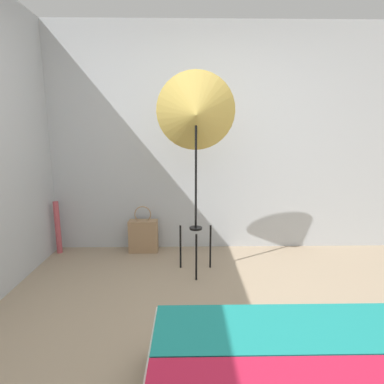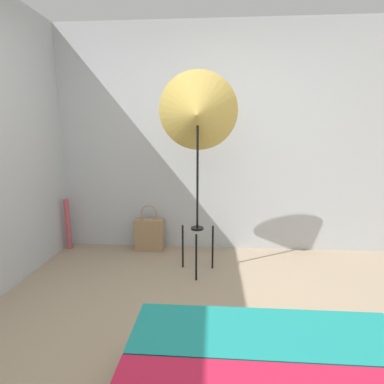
{
  "view_description": "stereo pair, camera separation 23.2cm",
  "coord_description": "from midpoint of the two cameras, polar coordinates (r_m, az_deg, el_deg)",
  "views": [
    {
      "loc": [
        -0.19,
        -1.49,
        1.39
      ],
      "look_at": [
        -0.14,
        1.18,
        0.86
      ],
      "focal_mm": 28.0,
      "sensor_mm": 36.0,
      "label": 1
    },
    {
      "loc": [
        0.05,
        -1.48,
        1.39
      ],
      "look_at": [
        -0.14,
        1.18,
        0.86
      ],
      "focal_mm": 28.0,
      "sensor_mm": 36.0,
      "label": 2
    }
  ],
  "objects": [
    {
      "name": "wall_back",
      "position": [
        3.54,
        0.14,
        9.77
      ],
      "size": [
        8.0,
        0.05,
        2.6
      ],
      "color": "#B7BCC1",
      "rests_on": "ground_plane"
    },
    {
      "name": "paper_roll",
      "position": [
        3.87,
        -25.81,
        -6.13
      ],
      "size": [
        0.06,
        0.06,
        0.62
      ],
      "color": "#BC4C56",
      "rests_on": "ground_plane"
    },
    {
      "name": "tote_bag",
      "position": [
        3.64,
        -11.07,
        -8.16
      ],
      "size": [
        0.34,
        0.15,
        0.55
      ],
      "color": "#9E7A56",
      "rests_on": "ground_plane"
    },
    {
      "name": "photo_umbrella",
      "position": [
        2.84,
        -1.64,
        14.45
      ],
      "size": [
        0.75,
        0.36,
        1.95
      ],
      "color": "black",
      "rests_on": "ground_plane"
    },
    {
      "name": "ground_plane",
      "position": [
        2.04,
        1.47,
        -31.81
      ],
      "size": [
        14.0,
        14.0,
        0.0
      ],
      "primitive_type": "plane",
      "color": "gray"
    }
  ]
}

